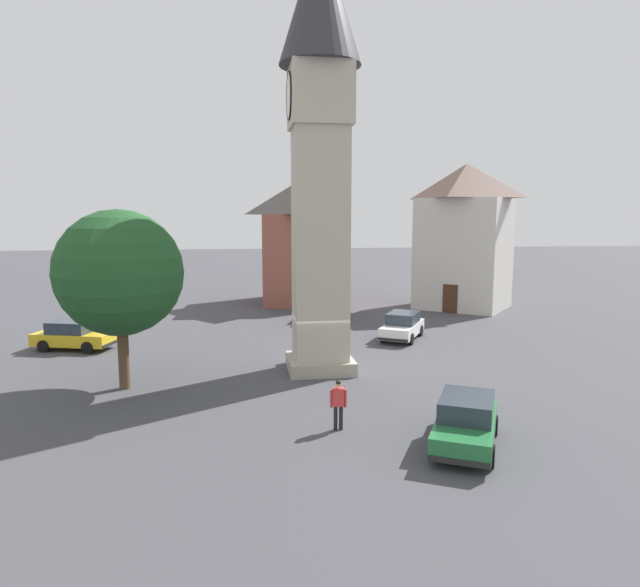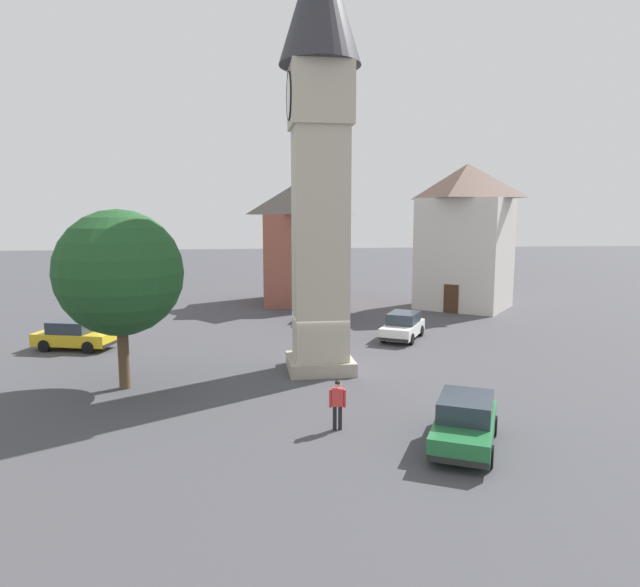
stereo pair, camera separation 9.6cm
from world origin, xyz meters
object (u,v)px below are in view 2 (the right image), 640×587
object	(u,v)px
tree	(120,273)
building_corner_back	(465,236)
clock_tower	(320,118)
car_silver_kerb	(403,326)
building_terrace_right	(302,241)
car_red_corner	(465,422)
pedestrian	(337,400)
car_white_side	(74,335)
car_blue_kerb	(320,309)

from	to	relation	value
tree	building_corner_back	world-z (taller)	building_corner_back
clock_tower	car_silver_kerb	size ratio (longest dim) A/B	4.36
car_silver_kerb	building_terrace_right	bearing A→B (deg)	-164.04
car_silver_kerb	building_terrace_right	world-z (taller)	building_terrace_right
car_red_corner	pedestrian	size ratio (longest dim) A/B	2.62
pedestrian	building_terrace_right	xyz separation A→B (m)	(-27.86, 1.85, 4.08)
clock_tower	car_silver_kerb	world-z (taller)	clock_tower
building_corner_back	car_white_side	bearing A→B (deg)	-68.48
car_red_corner	building_terrace_right	bearing A→B (deg)	-176.53
clock_tower	car_white_side	size ratio (longest dim) A/B	4.34
tree	building_terrace_right	distance (m)	24.24
tree	pedestrian	bearing A→B (deg)	54.36
car_blue_kerb	car_silver_kerb	size ratio (longest dim) A/B	1.01
car_silver_kerb	car_blue_kerb	bearing A→B (deg)	-148.90
building_terrace_right	building_corner_back	world-z (taller)	building_corner_back
car_blue_kerb	pedestrian	xyz separation A→B (m)	(19.58, -2.15, 0.25)
building_terrace_right	clock_tower	bearing A→B (deg)	-3.92
building_corner_back	building_terrace_right	bearing A→B (deg)	-110.67
car_white_side	pedestrian	distance (m)	17.73
car_white_side	pedestrian	world-z (taller)	pedestrian
car_red_corner	pedestrian	distance (m)	4.08
clock_tower	car_red_corner	world-z (taller)	clock_tower
car_silver_kerb	building_corner_back	size ratio (longest dim) A/B	0.40
car_red_corner	building_corner_back	bearing A→B (deg)	157.74
car_red_corner	car_white_side	bearing A→B (deg)	-133.69
building_corner_back	clock_tower	bearing A→B (deg)	-40.07
pedestrian	tree	distance (m)	10.41
clock_tower	tree	xyz separation A→B (m)	(1.60, -8.33, -6.48)
pedestrian	building_terrace_right	world-z (taller)	building_terrace_right
car_silver_kerb	pedestrian	distance (m)	14.42
car_blue_kerb	car_red_corner	size ratio (longest dim) A/B	1.00
pedestrian	building_terrace_right	size ratio (longest dim) A/B	0.17
car_silver_kerb	building_corner_back	distance (m)	13.76
car_blue_kerb	building_terrace_right	world-z (taller)	building_terrace_right
car_white_side	tree	distance (m)	9.37
car_silver_kerb	car_white_side	xyz separation A→B (m)	(-0.01, -18.03, 0.00)
car_red_corner	building_corner_back	distance (m)	27.56
building_terrace_right	pedestrian	bearing A→B (deg)	-3.80
pedestrian	building_terrace_right	bearing A→B (deg)	176.20
car_blue_kerb	building_corner_back	bearing A→B (deg)	107.51
car_white_side	tree	world-z (taller)	tree
car_red_corner	tree	size ratio (longest dim) A/B	0.61
building_terrace_right	car_silver_kerb	bearing A→B (deg)	15.96
car_white_side	building_corner_back	distance (m)	28.24
car_white_side	building_terrace_right	world-z (taller)	building_terrace_right
car_silver_kerb	clock_tower	bearing A→B (deg)	-44.10
tree	clock_tower	bearing A→B (deg)	100.86
car_silver_kerb	tree	size ratio (longest dim) A/B	0.60
clock_tower	car_blue_kerb	world-z (taller)	clock_tower
building_terrace_right	car_blue_kerb	bearing A→B (deg)	2.10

